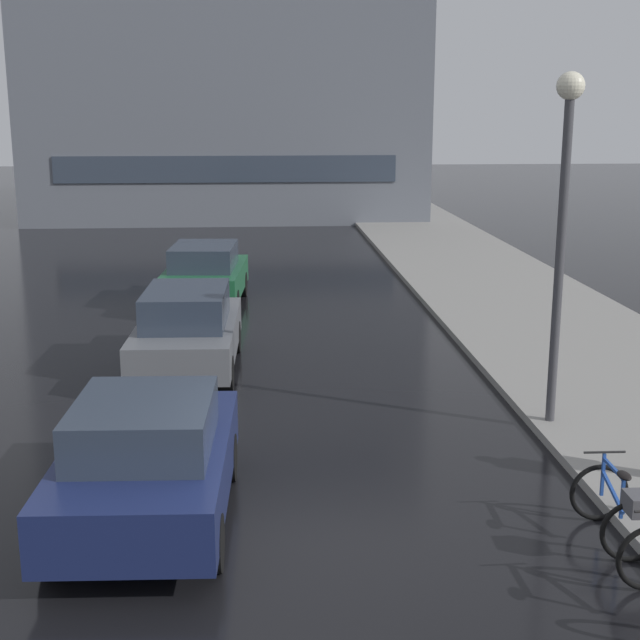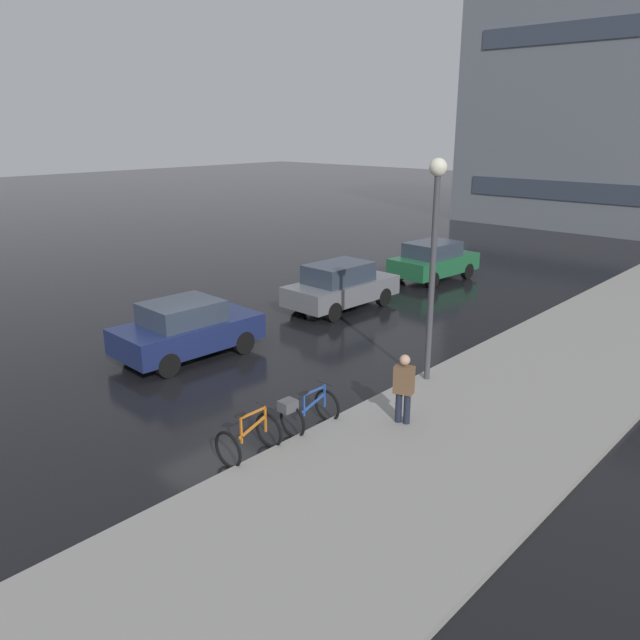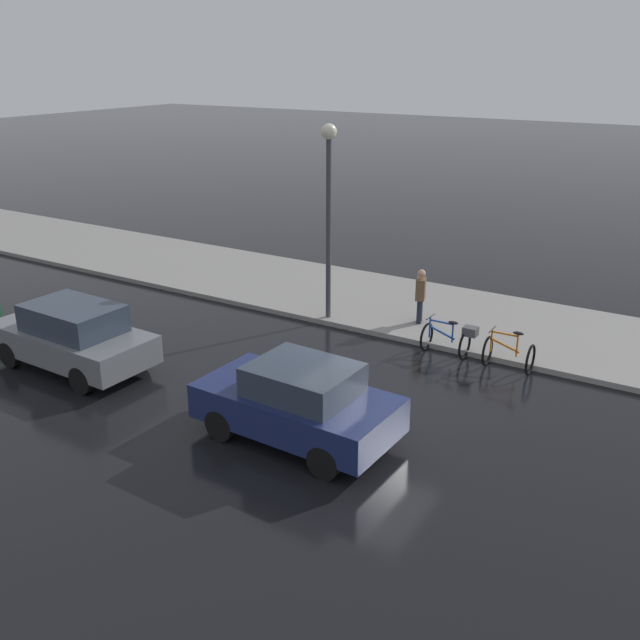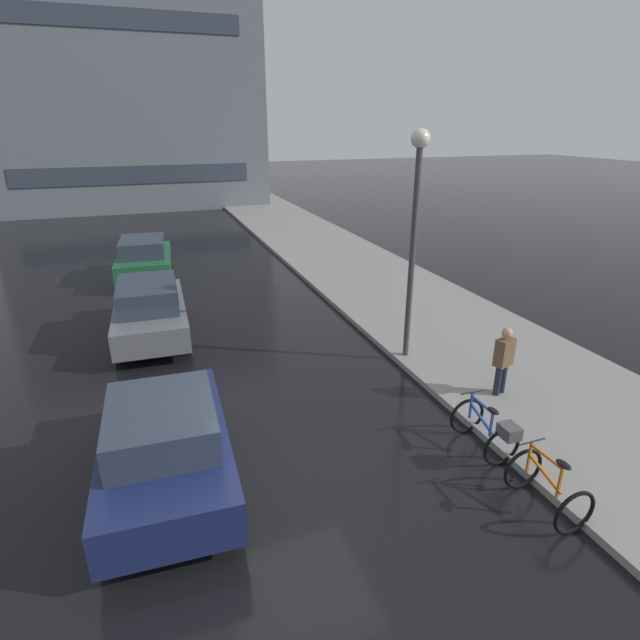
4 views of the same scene
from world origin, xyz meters
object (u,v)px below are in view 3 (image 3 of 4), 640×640
Objects in this scene: bicycle_second at (451,338)px; streetlamp at (329,193)px; car_grey at (72,336)px; pedestrian at (420,295)px; car_navy at (298,402)px; bicycle_nearest at (509,354)px.

bicycle_second is 0.25× the size of streetlamp.
streetlamp is (5.86, -3.55, 2.80)m from car_grey.
pedestrian is (6.80, -5.91, 0.11)m from car_grey.
pedestrian is at bearing 46.35° from bicycle_second.
car_navy is 0.94× the size of car_grey.
car_grey is at bearing 139.00° from pedestrian.
car_grey is (0.02, 6.40, 0.01)m from car_navy.
car_grey reaches higher than bicycle_second.
car_navy is 0.74× the size of streetlamp.
car_grey is at bearing 126.16° from bicycle_second.
car_grey is 0.78× the size of streetlamp.
pedestrian is 3.70m from streetlamp.
streetlamp is at bearing 111.78° from pedestrian.
car_navy reaches higher than bicycle_second.
pedestrian reaches higher than bicycle_nearest.
pedestrian is at bearing -68.22° from streetlamp.
streetlamp reaches higher than bicycle_nearest.
car_grey is 7.40m from streetlamp.
bicycle_second is at bearing -53.84° from car_grey.
pedestrian is (1.47, 2.95, 0.52)m from bicycle_nearest.
car_navy is 2.41× the size of pedestrian.
car_grey is (-5.39, 7.38, 0.34)m from bicycle_second.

